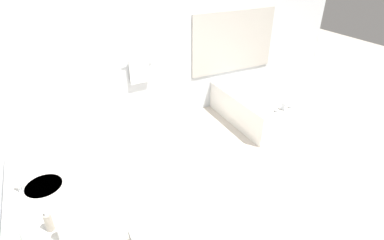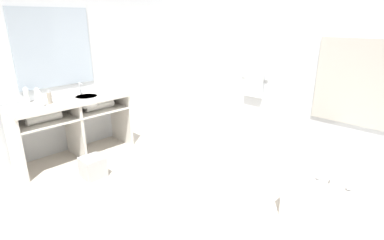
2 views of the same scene
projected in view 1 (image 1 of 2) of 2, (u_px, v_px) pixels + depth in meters
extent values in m
plane|color=beige|center=(223.00, 196.00, 3.78)|extent=(16.00, 16.00, 0.00)
cube|color=silver|center=(154.00, 45.00, 4.82)|extent=(7.40, 0.06, 2.70)
cube|color=#B7B2A8|center=(234.00, 42.00, 5.44)|extent=(1.70, 0.02, 1.10)
cylinder|color=silver|center=(138.00, 61.00, 4.75)|extent=(0.50, 0.02, 0.02)
cube|color=white|center=(139.00, 71.00, 4.82)|extent=(0.32, 0.04, 0.40)
cube|color=silver|center=(46.00, 207.00, 2.46)|extent=(0.63, 1.66, 0.05)
cube|color=silver|center=(52.00, 225.00, 2.57)|extent=(0.60, 1.58, 0.02)
cylinder|color=white|center=(46.00, 192.00, 2.68)|extent=(0.32, 0.32, 0.15)
cube|color=silver|center=(51.00, 186.00, 3.31)|extent=(0.58, 0.04, 0.85)
cylinder|color=white|center=(52.00, 186.00, 2.87)|extent=(0.13, 0.46, 0.13)
cylinder|color=silver|center=(21.00, 191.00, 2.57)|extent=(0.04, 0.04, 0.02)
cylinder|color=silver|center=(18.00, 183.00, 2.53)|extent=(0.02, 0.02, 0.16)
cube|color=silver|center=(21.00, 175.00, 2.51)|extent=(0.07, 0.01, 0.01)
cube|color=silver|center=(254.00, 106.00, 5.32)|extent=(0.91, 1.57, 0.52)
ellipsoid|color=white|center=(255.00, 101.00, 5.27)|extent=(0.66, 1.13, 0.30)
cube|color=silver|center=(284.00, 106.00, 4.63)|extent=(0.04, 0.07, 0.12)
sphere|color=silver|center=(276.00, 110.00, 4.59)|extent=(0.06, 0.06, 0.06)
sphere|color=silver|center=(290.00, 106.00, 4.70)|extent=(0.06, 0.06, 0.06)
cylinder|color=silver|center=(27.00, 238.00, 2.05)|extent=(0.07, 0.07, 0.19)
cylinder|color=white|center=(22.00, 227.00, 2.00)|extent=(0.04, 0.04, 0.02)
cylinder|color=silver|center=(63.00, 231.00, 2.10)|extent=(0.07, 0.07, 0.20)
cylinder|color=white|center=(59.00, 220.00, 2.05)|extent=(0.04, 0.04, 0.02)
cylinder|color=gray|center=(49.00, 222.00, 2.20)|extent=(0.06, 0.06, 0.15)
cylinder|color=silver|center=(46.00, 213.00, 2.15)|extent=(0.03, 0.03, 0.03)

